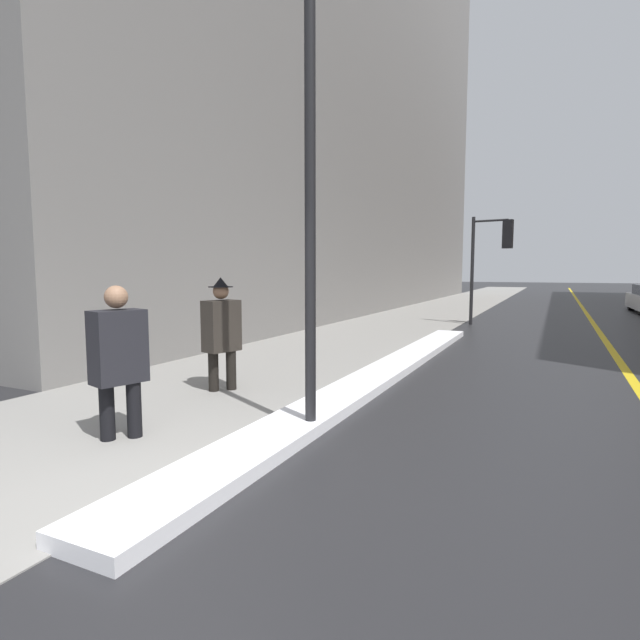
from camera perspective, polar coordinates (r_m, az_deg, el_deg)
ground_plane at (r=4.32m, az=-19.31°, el=-19.15°), size 160.00×160.00×0.00m
sidewalk_slab at (r=18.49m, az=10.17°, el=0.03°), size 4.00×80.00×0.01m
road_centre_stripe at (r=17.89m, az=29.05°, el=-0.79°), size 0.16×80.00×0.00m
snow_bank_curb at (r=8.55m, az=7.18°, el=-6.02°), size 0.69×12.00×0.13m
building_facade_left at (r=26.47m, az=2.14°, el=26.24°), size 6.00×36.00×22.19m
lamp_post at (r=5.60m, az=-1.15°, el=20.51°), size 0.28×0.28×5.46m
traffic_light_near at (r=17.17m, az=19.32°, el=7.91°), size 1.30×0.35×3.55m
pedestrian_nearside at (r=5.65m, az=-22.04°, el=-3.73°), size 0.45×0.60×1.64m
pedestrian_in_fedora at (r=7.51m, az=-11.19°, el=-1.07°), size 0.44×0.59×1.70m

